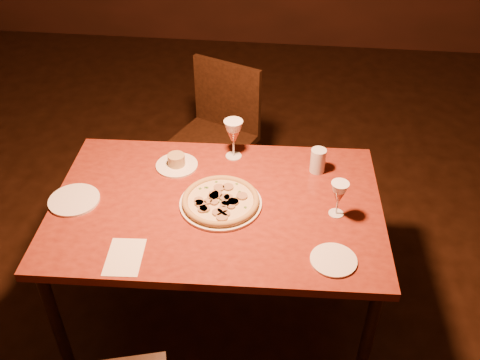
# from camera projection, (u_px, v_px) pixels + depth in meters

# --- Properties ---
(floor) EXTENTS (7.00, 7.00, 0.00)m
(floor) POSITION_uv_depth(u_px,v_px,m) (200.00, 334.00, 2.63)
(floor) COLOR #311B10
(floor) RESTS_ON ground
(dining_table) EXTENTS (1.43, 0.96, 0.75)m
(dining_table) POSITION_uv_depth(u_px,v_px,m) (217.00, 215.00, 2.30)
(dining_table) COLOR maroon
(dining_table) RESTS_ON floor
(chair_far) EXTENTS (0.57, 0.57, 0.90)m
(chair_far) POSITION_uv_depth(u_px,v_px,m) (216.00, 132.00, 3.14)
(chair_far) COLOR black
(chair_far) RESTS_ON floor
(pizza_plate) EXTENTS (0.35, 0.35, 0.04)m
(pizza_plate) POSITION_uv_depth(u_px,v_px,m) (221.00, 201.00, 2.24)
(pizza_plate) COLOR white
(pizza_plate) RESTS_ON dining_table
(ramekin_saucer) EXTENTS (0.19, 0.19, 0.06)m
(ramekin_saucer) POSITION_uv_depth(u_px,v_px,m) (177.00, 163.00, 2.46)
(ramekin_saucer) COLOR white
(ramekin_saucer) RESTS_ON dining_table
(wine_glass_far) EXTENTS (0.09, 0.09, 0.20)m
(wine_glass_far) POSITION_uv_depth(u_px,v_px,m) (233.00, 139.00, 2.47)
(wine_glass_far) COLOR #AE5F48
(wine_glass_far) RESTS_ON dining_table
(wine_glass_right) EXTENTS (0.07, 0.07, 0.16)m
(wine_glass_right) POSITION_uv_depth(u_px,v_px,m) (338.00, 199.00, 2.16)
(wine_glass_right) COLOR #AE5F48
(wine_glass_right) RESTS_ON dining_table
(water_tumbler) EXTENTS (0.07, 0.07, 0.12)m
(water_tumbler) POSITION_uv_depth(u_px,v_px,m) (318.00, 161.00, 2.41)
(water_tumbler) COLOR silver
(water_tumbler) RESTS_ON dining_table
(side_plate_left) EXTENTS (0.22, 0.22, 0.01)m
(side_plate_left) POSITION_uv_depth(u_px,v_px,m) (74.00, 200.00, 2.27)
(side_plate_left) COLOR white
(side_plate_left) RESTS_ON dining_table
(side_plate_near) EXTENTS (0.18, 0.18, 0.01)m
(side_plate_near) POSITION_uv_depth(u_px,v_px,m) (333.00, 260.00, 2.00)
(side_plate_near) COLOR white
(side_plate_near) RESTS_ON dining_table
(menu_card) EXTENTS (0.15, 0.21, 0.00)m
(menu_card) POSITION_uv_depth(u_px,v_px,m) (125.00, 257.00, 2.01)
(menu_card) COLOR white
(menu_card) RESTS_ON dining_table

